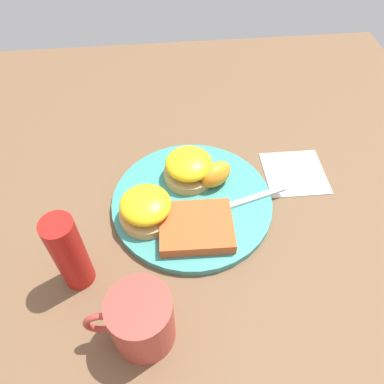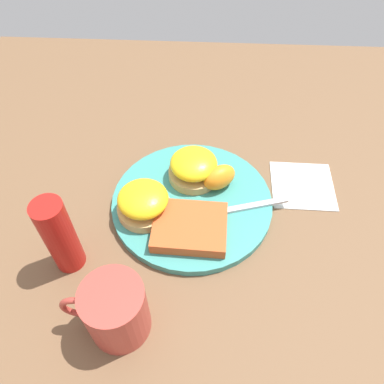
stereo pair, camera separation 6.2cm
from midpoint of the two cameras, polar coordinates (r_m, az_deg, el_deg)
ground_plane at (r=0.65m, az=2.74°, el=-2.10°), size 1.10×1.10×0.00m
plate at (r=0.64m, az=2.76°, el=-1.71°), size 0.27×0.27×0.01m
sandwich_benedict_left at (r=0.65m, az=3.10°, el=3.66°), size 0.09×0.09×0.05m
sandwich_benedict_right at (r=0.60m, az=-4.51°, el=-1.74°), size 0.09×0.09×0.05m
hashbrown_patty at (r=0.59m, az=2.55°, el=-5.54°), size 0.12×0.10×0.02m
orange_wedge at (r=0.64m, az=6.95°, el=2.06°), size 0.07×0.06×0.04m
fork at (r=0.62m, az=6.98°, el=-3.21°), size 0.21×0.07×0.00m
cup at (r=0.50m, az=-8.04°, el=-17.73°), size 0.11×0.08×0.10m
napkin at (r=0.71m, az=18.92°, el=0.86°), size 0.11×0.11×0.00m
condiment_bottle at (r=0.55m, az=-16.51°, el=-6.67°), size 0.04×0.04×0.14m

